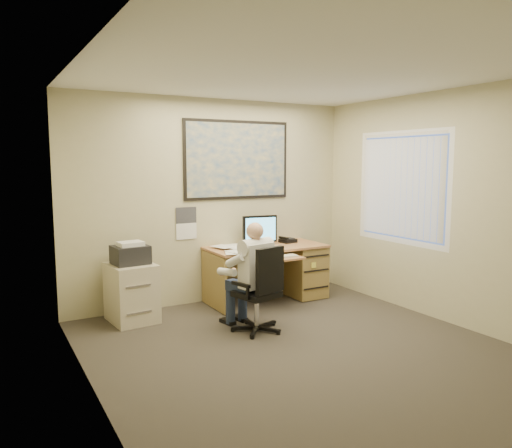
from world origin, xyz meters
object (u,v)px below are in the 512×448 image
desk (286,265)px  filing_cabinet (131,287)px  office_chair (258,307)px  person (255,277)px

desk → filing_cabinet: size_ratio=1.68×
desk → office_chair: size_ratio=1.65×
desk → office_chair: 1.51m
desk → person: size_ratio=1.31×
office_chair → person: bearing=67.2°
office_chair → person: 0.33m
filing_cabinet → person: person is taller
filing_cabinet → person: (1.12, -1.00, 0.20)m
filing_cabinet → person: 1.51m
desk → person: bearing=-136.1°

